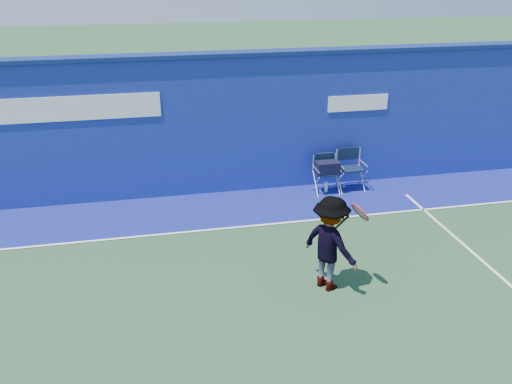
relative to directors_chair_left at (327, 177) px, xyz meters
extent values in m
plane|color=#26482A|center=(-2.79, -4.52, -0.37)|extent=(80.00, 80.00, 0.00)
cube|color=navy|center=(-2.79, 0.68, 1.13)|extent=(24.00, 0.40, 3.00)
cube|color=navy|center=(-2.79, 0.68, 2.67)|extent=(24.00, 0.50, 0.08)
cube|color=white|center=(-5.79, 0.47, 1.73)|extent=(4.50, 0.02, 0.50)
cube|color=white|center=(0.81, 0.47, 1.53)|extent=(1.40, 0.02, 0.35)
cube|color=navy|center=(-2.79, -0.42, -0.37)|extent=(24.00, 1.80, 0.01)
cube|color=white|center=(-2.79, -1.32, -0.36)|extent=(24.00, 0.06, 0.01)
cube|color=black|center=(0.00, -0.01, 0.10)|extent=(0.45, 0.38, 0.03)
cube|color=silver|center=(0.00, 0.22, 0.28)|extent=(0.51, 0.02, 0.37)
cube|color=black|center=(0.00, 0.22, 0.36)|extent=(0.45, 0.02, 0.26)
cube|color=black|center=(0.00, -0.04, 0.24)|extent=(0.51, 0.30, 0.28)
cube|color=black|center=(0.00, 0.22, 0.40)|extent=(0.37, 0.06, 0.21)
cube|color=black|center=(0.59, 0.05, 0.13)|extent=(0.49, 0.41, 0.03)
cube|color=silver|center=(0.59, 0.29, 0.33)|extent=(0.55, 0.02, 0.40)
cube|color=black|center=(0.59, 0.29, 0.42)|extent=(0.49, 0.03, 0.28)
cylinder|color=white|center=(0.01, 0.02, -0.25)|extent=(0.07, 0.07, 0.25)
imported|color=#EA4738|center=(-1.19, -3.65, 0.41)|extent=(1.03, 1.17, 1.56)
torus|color=#B91830|center=(-0.79, -3.77, 0.97)|extent=(0.32, 0.42, 0.32)
cylinder|color=gray|center=(-0.79, -3.77, 0.97)|extent=(0.26, 0.35, 0.26)
cylinder|color=black|center=(-1.06, -3.70, 0.78)|extent=(0.30, 0.11, 0.23)
camera|label=1|loc=(-3.83, -10.68, 4.51)|focal=38.00mm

